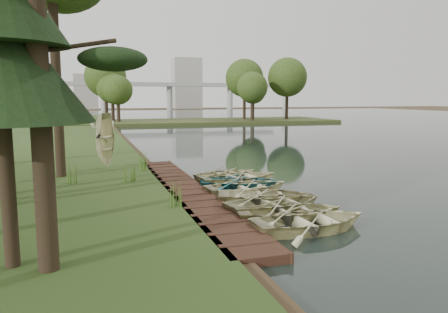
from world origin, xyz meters
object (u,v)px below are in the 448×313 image
object	(u,v)px
boardwalk	(187,193)
rowboat_2	(276,201)
rowboat_0	(311,218)
stored_rowboat	(107,163)
rowboat_1	(290,209)

from	to	relation	value
boardwalk	rowboat_2	distance (m)	4.20
rowboat_2	boardwalk	bearing A→B (deg)	27.05
boardwalk	rowboat_0	world-z (taller)	rowboat_0
boardwalk	stored_rowboat	xyz separation A→B (m)	(-2.84, 6.46, 0.45)
boardwalk	rowboat_2	world-z (taller)	rowboat_2
boardwalk	rowboat_1	size ratio (longest dim) A/B	4.52
rowboat_1	rowboat_0	bearing A→B (deg)	-168.50
stored_rowboat	boardwalk	bearing A→B (deg)	-121.08
rowboat_1	stored_rowboat	xyz separation A→B (m)	(-5.23, 11.00, 0.18)
rowboat_1	stored_rowboat	world-z (taller)	stored_rowboat
boardwalk	rowboat_1	world-z (taller)	rowboat_1
rowboat_0	rowboat_2	bearing A→B (deg)	-0.17
boardwalk	stored_rowboat	bearing A→B (deg)	113.76
rowboat_0	stored_rowboat	distance (m)	13.33
rowboat_0	rowboat_1	xyz separation A→B (m)	(-0.09, 1.23, -0.02)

